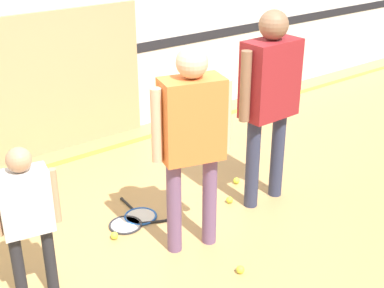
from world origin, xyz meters
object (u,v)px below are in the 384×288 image
(tennis_ball_near_instructor, at_px, (240,270))
(tennis_ball_stray_right, at_px, (236,181))
(person_student_left, at_px, (26,210))
(person_student_right, at_px, (270,89))
(racket_spare_on_floor, at_px, (128,225))
(person_instructor, at_px, (192,130))
(tennis_ball_stray_left, at_px, (230,200))
(racket_second_spare, at_px, (140,215))
(tennis_ball_by_spare_racket, at_px, (114,236))

(tennis_ball_near_instructor, xyz_separation_m, tennis_ball_stray_right, (0.95, 1.11, 0.00))
(person_student_left, bearing_deg, person_student_right, 11.28)
(person_student_left, relative_size, tennis_ball_stray_right, 18.47)
(person_student_left, relative_size, racket_spare_on_floor, 2.20)
(person_instructor, relative_size, tennis_ball_near_instructor, 26.11)
(person_instructor, height_order, racket_spare_on_floor, person_instructor)
(person_instructor, distance_m, tennis_ball_near_instructor, 1.16)
(person_instructor, relative_size, person_student_left, 1.41)
(person_student_left, xyz_separation_m, tennis_ball_stray_left, (2.01, 0.16, -0.72))
(tennis_ball_stray_left, bearing_deg, racket_second_spare, 158.22)
(person_student_left, distance_m, person_student_right, 2.34)
(tennis_ball_near_instructor, bearing_deg, racket_spare_on_floor, 107.48)
(racket_second_spare, relative_size, tennis_ball_stray_right, 8.49)
(person_student_right, bearing_deg, person_instructor, 9.03)
(person_instructor, height_order, person_student_right, person_student_right)
(person_student_left, relative_size, racket_second_spare, 2.17)
(person_student_left, height_order, tennis_ball_near_instructor, person_student_left)
(tennis_ball_stray_right, bearing_deg, tennis_ball_stray_left, -141.22)
(person_instructor, xyz_separation_m, tennis_ball_stray_left, (0.71, 0.33, -1.03))
(tennis_ball_stray_right, bearing_deg, tennis_ball_near_instructor, -130.64)
(racket_spare_on_floor, relative_size, tennis_ball_stray_right, 8.39)
(racket_spare_on_floor, distance_m, tennis_ball_by_spare_racket, 0.23)
(person_instructor, xyz_separation_m, person_student_left, (-1.30, 0.17, -0.31))
(tennis_ball_near_instructor, distance_m, tennis_ball_stray_left, 1.07)
(person_instructor, xyz_separation_m, person_student_right, (1.01, 0.18, 0.07))
(person_student_right, bearing_deg, tennis_ball_near_instructor, 35.99)
(racket_second_spare, relative_size, tennis_ball_by_spare_racket, 8.49)
(person_student_left, distance_m, tennis_ball_near_instructor, 1.70)
(tennis_ball_by_spare_racket, bearing_deg, person_student_left, -159.36)
(racket_second_spare, distance_m, tennis_ball_stray_right, 1.14)
(tennis_ball_near_instructor, height_order, tennis_ball_by_spare_racket, same)
(tennis_ball_near_instructor, xyz_separation_m, tennis_ball_stray_left, (0.64, 0.86, 0.00))
(person_instructor, xyz_separation_m, racket_second_spare, (-0.11, 0.66, -1.06))
(racket_spare_on_floor, xyz_separation_m, racket_second_spare, (0.17, 0.07, 0.00))
(person_instructor, relative_size, tennis_ball_stray_left, 26.11)
(racket_spare_on_floor, bearing_deg, tennis_ball_by_spare_racket, -124.55)
(racket_second_spare, bearing_deg, person_instructor, -166.84)
(tennis_ball_by_spare_racket, bearing_deg, racket_second_spare, 25.68)
(racket_spare_on_floor, xyz_separation_m, tennis_ball_by_spare_racket, (-0.20, -0.11, 0.02))
(person_instructor, height_order, tennis_ball_by_spare_racket, person_instructor)
(person_student_right, bearing_deg, racket_second_spare, -24.06)
(racket_spare_on_floor, bearing_deg, person_student_left, -130.95)
(person_student_left, height_order, tennis_ball_stray_right, person_student_left)
(person_student_right, relative_size, racket_spare_on_floor, 3.33)
(racket_spare_on_floor, bearing_deg, person_instructor, -37.83)
(tennis_ball_by_spare_racket, bearing_deg, person_student_right, -11.37)
(racket_spare_on_floor, relative_size, tennis_ball_by_spare_racket, 8.39)
(tennis_ball_near_instructor, bearing_deg, tennis_ball_stray_right, 49.36)
(person_student_right, relative_size, tennis_ball_near_instructor, 27.92)
(racket_spare_on_floor, bearing_deg, tennis_ball_stray_right, 26.30)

